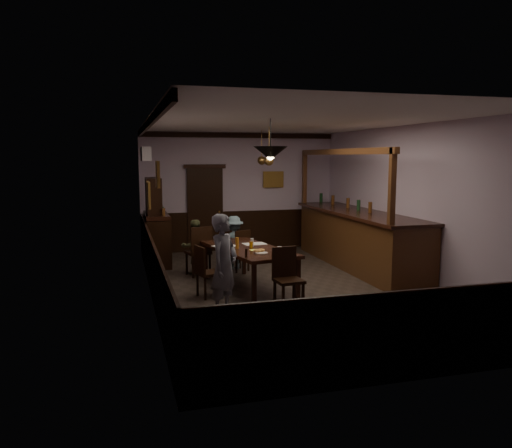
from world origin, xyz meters
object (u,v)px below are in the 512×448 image
object	(u,v)px
bar_counter	(358,238)
pendant_iron	(270,153)
chair_near	(287,275)
person_standing	(224,265)
soda_can	(251,245)
person_seated_right	(234,243)
dining_table	(248,251)
chair_side	(205,269)
sideboard	(156,230)
coffee_cup	(279,249)
pendant_brass_far	(262,161)
chair_far_right	(240,249)
person_seated_left	(194,247)
pendant_brass_mid	(269,161)
chair_far_left	(199,249)

from	to	relation	value
bar_counter	pendant_iron	world-z (taller)	pendant_iron
chair_near	pendant_iron	world-z (taller)	pendant_iron
person_standing	soda_can	xyz separation A→B (m)	(0.79, 1.39, 0.04)
chair_near	person_seated_right	size ratio (longest dim) A/B	0.84
bar_counter	pendant_iron	size ratio (longest dim) A/B	6.84
dining_table	person_standing	bearing A→B (deg)	-117.29
person_seated_right	pendant_iron	size ratio (longest dim) A/B	1.71
chair_side	bar_counter	world-z (taller)	bar_counter
person_seated_right	sideboard	size ratio (longest dim) A/B	0.59
coffee_cup	pendant_brass_far	size ratio (longest dim) A/B	0.10
dining_table	chair_far_right	xyz separation A→B (m)	(0.17, 1.35, -0.20)
coffee_cup	pendant_brass_far	world-z (taller)	pendant_brass_far
chair_side	bar_counter	distance (m)	3.90
coffee_cup	chair_far_right	bearing A→B (deg)	85.38
coffee_cup	bar_counter	xyz separation A→B (m)	(2.31, 1.60, -0.16)
dining_table	person_seated_left	size ratio (longest dim) A/B	2.12
chair_side	person_standing	size ratio (longest dim) A/B	0.58
chair_far_right	person_seated_right	xyz separation A→B (m)	(-0.07, 0.26, 0.09)
bar_counter	dining_table	bearing A→B (deg)	-158.06
dining_table	chair_far_right	size ratio (longest dim) A/B	2.70
pendant_brass_mid	chair_far_right	bearing A→B (deg)	-165.30
chair_far_left	chair_side	world-z (taller)	chair_far_left
sideboard	pendant_brass_mid	world-z (taller)	pendant_brass_mid
soda_can	pendant_brass_mid	xyz separation A→B (m)	(0.81, 1.59, 1.49)
dining_table	coffee_cup	distance (m)	0.67
chair_far_left	pendant_brass_far	size ratio (longest dim) A/B	1.26
bar_counter	coffee_cup	bearing A→B (deg)	-145.30
person_standing	coffee_cup	size ratio (longest dim) A/B	19.35
pendant_brass_mid	sideboard	bearing A→B (deg)	155.36
chair_near	pendant_iron	size ratio (longest dim) A/B	1.44
person_seated_left	soda_can	size ratio (longest dim) A/B	9.32
chair_near	person_seated_left	size ratio (longest dim) A/B	0.86
chair_side	person_seated_left	distance (m)	1.82
person_standing	person_seated_right	bearing A→B (deg)	26.00
person_seated_right	chair_side	bearing A→B (deg)	53.60
dining_table	bar_counter	xyz separation A→B (m)	(2.74, 1.10, -0.04)
pendant_brass_mid	coffee_cup	bearing A→B (deg)	-101.62
chair_far_right	pendant_brass_mid	world-z (taller)	pendant_brass_mid
soda_can	sideboard	size ratio (longest dim) A/B	0.06
dining_table	pendant_iron	size ratio (longest dim) A/B	3.55
dining_table	chair_far_right	world-z (taller)	chair_far_right
chair_far_left	person_seated_right	bearing A→B (deg)	-162.77
chair_side	person_seated_right	distance (m)	2.23
chair_far_right	person_seated_right	distance (m)	0.29
chair_far_left	person_standing	world-z (taller)	person_standing
dining_table	chair_far_right	bearing A→B (deg)	82.89
person_seated_left	coffee_cup	xyz separation A→B (m)	(1.21, -1.91, 0.24)
chair_far_left	chair_far_right	distance (m)	0.91
chair_side	pendant_iron	size ratio (longest dim) A/B	1.34
person_seated_left	sideboard	distance (m)	1.38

